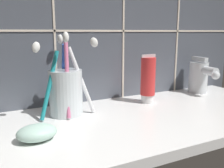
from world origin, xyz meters
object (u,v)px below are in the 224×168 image
(toothbrush_cup, at_px, (66,90))
(soap_bar, at_px, (37,133))
(sink_faucet, at_px, (200,76))
(toothpaste_tube, at_px, (148,79))

(toothbrush_cup, distance_m, soap_bar, 0.15)
(toothbrush_cup, height_order, sink_faucet, toothbrush_cup)
(toothpaste_tube, relative_size, soap_bar, 1.85)
(sink_faucet, bearing_deg, soap_bar, -69.77)
(toothpaste_tube, bearing_deg, toothbrush_cup, -179.88)
(toothpaste_tube, bearing_deg, soap_bar, -159.64)
(toothbrush_cup, xyz_separation_m, toothpaste_tube, (0.22, 0.00, 0.01))
(toothbrush_cup, bearing_deg, toothpaste_tube, 0.12)
(toothpaste_tube, height_order, sink_faucet, toothpaste_tube)
(sink_faucet, xyz_separation_m, soap_bar, (-0.52, -0.14, -0.04))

